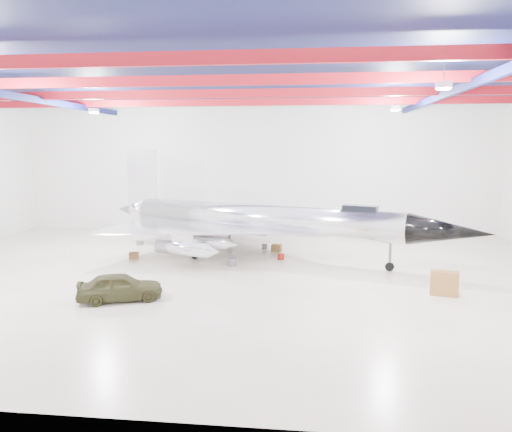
# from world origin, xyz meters

# --- Properties ---
(floor) EXTENTS (40.00, 40.00, 0.00)m
(floor) POSITION_xyz_m (0.00, 0.00, 0.00)
(floor) COLOR #BCAC95
(floor) RESTS_ON ground
(wall_back) EXTENTS (40.00, 0.00, 40.00)m
(wall_back) POSITION_xyz_m (0.00, 15.00, 5.50)
(wall_back) COLOR silver
(wall_back) RESTS_ON floor
(ceiling) EXTENTS (40.00, 40.00, 0.00)m
(ceiling) POSITION_xyz_m (0.00, 0.00, 11.00)
(ceiling) COLOR #0A0F38
(ceiling) RESTS_ON wall_back
(ceiling_structure) EXTENTS (39.50, 29.50, 1.08)m
(ceiling_structure) POSITION_xyz_m (0.00, 0.00, 10.32)
(ceiling_structure) COLOR maroon
(ceiling_structure) RESTS_ON ceiling
(jet_aircraft) EXTENTS (25.09, 18.91, 7.09)m
(jet_aircraft) POSITION_xyz_m (1.54, 5.10, 2.33)
(jet_aircraft) COLOR silver
(jet_aircraft) RESTS_ON floor
(jeep) EXTENTS (4.27, 2.94, 1.35)m
(jeep) POSITION_xyz_m (-4.14, -4.96, 0.67)
(jeep) COLOR #35351A
(jeep) RESTS_ON floor
(desk) EXTENTS (1.44, 0.96, 1.21)m
(desk) POSITION_xyz_m (11.41, -2.30, 0.61)
(desk) COLOR brown
(desk) RESTS_ON floor
(crate_ply) EXTENTS (0.70, 0.62, 0.42)m
(crate_ply) POSITION_xyz_m (-6.68, 3.74, 0.21)
(crate_ply) COLOR olive
(crate_ply) RESTS_ON floor
(toolbox_red) EXTENTS (0.50, 0.42, 0.32)m
(toolbox_red) POSITION_xyz_m (-4.68, 6.36, 0.16)
(toolbox_red) COLOR maroon
(toolbox_red) RESTS_ON floor
(engine_drum) EXTENTS (0.70, 0.70, 0.49)m
(engine_drum) POSITION_xyz_m (0.06, 2.50, 0.24)
(engine_drum) COLOR #59595B
(engine_drum) RESTS_ON floor
(parts_bin) EXTENTS (0.78, 0.67, 0.48)m
(parts_bin) POSITION_xyz_m (2.43, 7.10, 0.24)
(parts_bin) COLOR olive
(parts_bin) RESTS_ON floor
(crate_small) EXTENTS (0.42, 0.33, 0.29)m
(crate_small) POSITION_xyz_m (-7.92, 8.32, 0.14)
(crate_small) COLOR #59595B
(crate_small) RESTS_ON floor
(tool_chest) EXTENTS (0.54, 0.54, 0.40)m
(tool_chest) POSITION_xyz_m (2.89, 4.60, 0.20)
(tool_chest) COLOR maroon
(tool_chest) RESTS_ON floor
(spares_box) EXTENTS (0.54, 0.54, 0.37)m
(spares_box) POSITION_xyz_m (1.52, 7.83, 0.18)
(spares_box) COLOR #59595B
(spares_box) RESTS_ON floor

